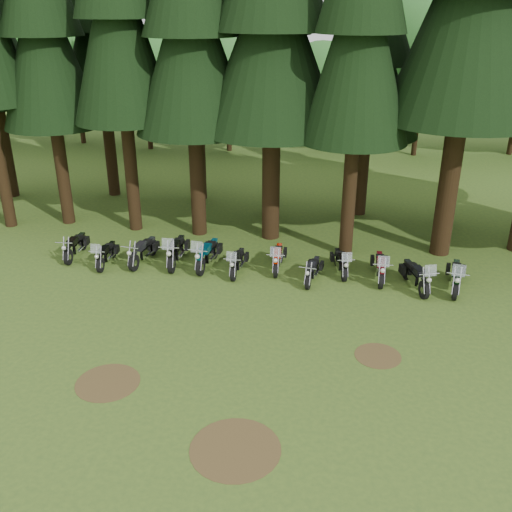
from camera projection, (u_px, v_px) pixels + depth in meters
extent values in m
plane|color=#3B5820|center=(227.00, 352.00, 17.26)|extent=(120.00, 120.00, 0.00)
cylinder|color=#312010|center=(61.00, 166.00, 26.37)|extent=(0.58, 0.58, 5.53)
cone|color=black|center=(44.00, 44.00, 24.22)|extent=(4.32, 4.32, 6.91)
cylinder|color=#312010|center=(131.00, 166.00, 25.51)|extent=(0.58, 0.58, 5.99)
cone|color=black|center=(118.00, 28.00, 23.17)|extent=(4.32, 4.32, 7.49)
cylinder|color=#312010|center=(197.00, 174.00, 25.07)|extent=(0.66, 0.66, 5.57)
cone|color=black|center=(192.00, 45.00, 22.90)|extent=(4.95, 4.95, 6.96)
cylinder|color=#312010|center=(271.00, 176.00, 24.62)|extent=(0.77, 0.77, 5.70)
cone|color=black|center=(273.00, 41.00, 22.40)|extent=(5.81, 5.81, 7.12)
cylinder|color=#312010|center=(350.00, 189.00, 22.86)|extent=(0.55, 0.55, 5.71)
cone|color=black|center=(360.00, 44.00, 20.64)|extent=(4.15, 4.15, 7.14)
cylinder|color=#312010|center=(450.00, 177.00, 22.80)|extent=(0.80, 0.80, 6.62)
cone|color=black|center=(474.00, 4.00, 20.22)|extent=(5.98, 5.98, 8.27)
cylinder|color=#312010|center=(4.00, 142.00, 30.09)|extent=(0.67, 0.67, 5.87)
cylinder|color=#312010|center=(110.00, 145.00, 30.39)|extent=(0.60, 0.60, 5.53)
cone|color=black|center=(99.00, 39.00, 28.23)|extent=(4.52, 4.52, 6.91)
cylinder|color=#312010|center=(199.00, 147.00, 29.75)|extent=(0.65, 0.65, 5.55)
cone|color=black|center=(194.00, 38.00, 27.58)|extent=(4.85, 4.85, 6.94)
cylinder|color=#312010|center=(271.00, 157.00, 27.87)|extent=(0.58, 0.58, 5.52)
cone|color=black|center=(273.00, 42.00, 25.72)|extent=(4.35, 4.35, 6.90)
cylinder|color=#312010|center=(362.00, 168.00, 27.70)|extent=(0.66, 0.66, 4.70)
cone|color=black|center=(369.00, 71.00, 25.87)|extent=(4.94, 4.94, 5.87)
cone|color=black|center=(375.00, 4.00, 24.74)|extent=(3.95, 3.95, 4.96)
cylinder|color=#312010|center=(450.00, 164.00, 26.61)|extent=(0.53, 0.53, 5.56)
cone|color=black|center=(467.00, 43.00, 24.44)|extent=(3.94, 3.94, 6.95)
cylinder|color=#312010|center=(1.00, 119.00, 42.75)|extent=(0.36, 0.36, 3.33)
sphere|color=#296227|center=(2.00, 70.00, 40.27)|extent=(5.55, 5.55, 5.55)
cylinder|color=#312010|center=(81.00, 121.00, 42.35)|extent=(0.36, 0.36, 3.29)
sphere|color=#296227|center=(73.00, 59.00, 40.56)|extent=(7.69, 7.69, 7.69)
sphere|color=#296227|center=(87.00, 72.00, 39.90)|extent=(5.49, 5.49, 5.49)
cylinder|color=#312010|center=(149.00, 129.00, 40.74)|extent=(0.36, 0.36, 2.80)
sphere|color=#296227|center=(145.00, 75.00, 39.23)|extent=(6.53, 6.53, 6.53)
sphere|color=#296227|center=(158.00, 87.00, 38.66)|extent=(4.67, 4.67, 4.67)
cylinder|color=#312010|center=(229.00, 133.00, 40.29)|extent=(0.36, 0.36, 2.55)
sphere|color=#296227|center=(228.00, 83.00, 38.91)|extent=(5.95, 5.95, 5.95)
sphere|color=#296227|center=(241.00, 94.00, 38.39)|extent=(4.25, 4.25, 4.25)
cylinder|color=#312010|center=(319.00, 133.00, 40.50)|extent=(0.36, 0.36, 2.47)
sphere|color=#296227|center=(321.00, 85.00, 39.16)|extent=(5.76, 5.76, 5.76)
sphere|color=#296227|center=(335.00, 95.00, 38.66)|extent=(4.12, 4.12, 4.12)
cylinder|color=#312010|center=(416.00, 130.00, 38.87)|extent=(0.36, 0.36, 3.52)
sphere|color=#296227|center=(424.00, 57.00, 36.96)|extent=(8.21, 8.21, 8.21)
sphere|color=#296227|center=(447.00, 72.00, 36.25)|extent=(5.87, 5.87, 5.87)
cylinder|color=#4C3D1E|center=(108.00, 382.00, 15.88)|extent=(1.80, 1.80, 0.01)
cylinder|color=#4C3D1E|center=(378.00, 356.00, 17.08)|extent=(1.40, 1.40, 0.01)
cylinder|color=#4C3D1E|center=(235.00, 449.00, 13.51)|extent=(2.20, 2.20, 0.01)
cylinder|color=black|center=(68.00, 257.00, 22.92)|extent=(0.17, 0.66, 0.65)
cylinder|color=black|center=(83.00, 243.00, 24.31)|extent=(0.17, 0.66, 0.65)
cube|color=silver|center=(76.00, 247.00, 23.62)|extent=(0.31, 0.70, 0.34)
cube|color=black|center=(73.00, 241.00, 23.27)|extent=(0.32, 0.56, 0.24)
cube|color=black|center=(77.00, 238.00, 23.70)|extent=(0.32, 0.56, 0.12)
cylinder|color=black|center=(100.00, 265.00, 22.28)|extent=(0.15, 0.61, 0.60)
cylinder|color=black|center=(113.00, 251.00, 23.57)|extent=(0.15, 0.61, 0.60)
cube|color=silver|center=(107.00, 255.00, 22.93)|extent=(0.28, 0.65, 0.31)
cube|color=black|center=(104.00, 250.00, 22.61)|extent=(0.30, 0.51, 0.22)
cube|color=black|center=(108.00, 247.00, 23.00)|extent=(0.30, 0.51, 0.11)
cube|color=silver|center=(95.00, 249.00, 21.70)|extent=(0.39, 0.13, 0.36)
cylinder|color=black|center=(134.00, 263.00, 22.37)|extent=(0.24, 0.70, 0.68)
cylinder|color=black|center=(152.00, 247.00, 23.78)|extent=(0.24, 0.70, 0.68)
cube|color=silver|center=(144.00, 252.00, 23.08)|extent=(0.39, 0.76, 0.35)
cube|color=#222227|center=(140.00, 246.00, 22.72)|extent=(0.39, 0.61, 0.25)
cube|color=black|center=(146.00, 243.00, 23.16)|extent=(0.39, 0.61, 0.12)
cylinder|color=black|center=(172.00, 264.00, 22.20)|extent=(0.19, 0.74, 0.73)
cylinder|color=black|center=(182.00, 247.00, 23.77)|extent=(0.19, 0.74, 0.73)
cube|color=silver|center=(177.00, 252.00, 23.00)|extent=(0.35, 0.79, 0.38)
cube|color=black|center=(175.00, 246.00, 22.60)|extent=(0.36, 0.63, 0.27)
cube|color=black|center=(178.00, 242.00, 23.08)|extent=(0.36, 0.63, 0.13)
cube|color=silver|center=(168.00, 244.00, 21.50)|extent=(0.47, 0.16, 0.44)
cylinder|color=black|center=(201.00, 267.00, 22.00)|extent=(0.22, 0.73, 0.72)
cylinder|color=black|center=(214.00, 250.00, 23.49)|extent=(0.22, 0.73, 0.72)
cube|color=silver|center=(208.00, 255.00, 22.75)|extent=(0.38, 0.79, 0.37)
cube|color=#054155|center=(206.00, 249.00, 22.37)|extent=(0.38, 0.63, 0.26)
cube|color=black|center=(210.00, 245.00, 22.83)|extent=(0.38, 0.63, 0.13)
cube|color=silver|center=(197.00, 247.00, 21.31)|extent=(0.47, 0.18, 0.43)
cylinder|color=black|center=(234.00, 273.00, 21.58)|extent=(0.15, 0.62, 0.61)
cylinder|color=black|center=(241.00, 258.00, 22.87)|extent=(0.15, 0.62, 0.61)
cube|color=silver|center=(238.00, 263.00, 22.23)|extent=(0.28, 0.66, 0.31)
cube|color=black|center=(237.00, 258.00, 21.91)|extent=(0.30, 0.52, 0.22)
cube|color=black|center=(239.00, 254.00, 22.30)|extent=(0.30, 0.52, 0.11)
cube|color=silver|center=(231.00, 256.00, 21.00)|extent=(0.39, 0.13, 0.37)
cylinder|color=black|center=(276.00, 270.00, 21.85)|extent=(0.16, 0.65, 0.64)
cylinder|color=black|center=(279.00, 254.00, 23.22)|extent=(0.16, 0.65, 0.64)
cube|color=silver|center=(278.00, 259.00, 22.55)|extent=(0.30, 0.69, 0.33)
cube|color=red|center=(277.00, 253.00, 22.20)|extent=(0.31, 0.55, 0.23)
cube|color=black|center=(278.00, 250.00, 22.62)|extent=(0.31, 0.55, 0.12)
cube|color=silver|center=(275.00, 252.00, 21.24)|extent=(0.41, 0.14, 0.38)
cylinder|color=black|center=(308.00, 282.00, 20.96)|extent=(0.21, 0.60, 0.59)
cylinder|color=black|center=(316.00, 266.00, 22.17)|extent=(0.21, 0.60, 0.59)
cube|color=silver|center=(313.00, 271.00, 21.57)|extent=(0.34, 0.66, 0.30)
cube|color=black|center=(312.00, 266.00, 21.26)|extent=(0.34, 0.53, 0.21)
cube|color=black|center=(314.00, 262.00, 21.63)|extent=(0.34, 0.53, 0.11)
cylinder|color=black|center=(344.00, 274.00, 21.55)|extent=(0.25, 0.62, 0.61)
cylinder|color=black|center=(337.00, 258.00, 22.85)|extent=(0.25, 0.62, 0.61)
cube|color=silver|center=(340.00, 263.00, 22.21)|extent=(0.39, 0.68, 0.31)
cube|color=black|center=(342.00, 258.00, 21.88)|extent=(0.38, 0.55, 0.22)
cube|color=black|center=(340.00, 254.00, 22.28)|extent=(0.38, 0.55, 0.11)
cube|color=silver|center=(347.00, 257.00, 20.97)|extent=(0.40, 0.19, 0.36)
cylinder|color=black|center=(381.00, 280.00, 21.00)|extent=(0.15, 0.67, 0.66)
cylinder|color=black|center=(379.00, 263.00, 22.41)|extent=(0.15, 0.67, 0.66)
cube|color=silver|center=(380.00, 268.00, 21.72)|extent=(0.29, 0.71, 0.34)
cube|color=maroon|center=(381.00, 262.00, 21.36)|extent=(0.31, 0.56, 0.24)
cube|color=black|center=(380.00, 258.00, 21.80)|extent=(0.31, 0.56, 0.12)
cube|color=silver|center=(384.00, 261.00, 20.36)|extent=(0.42, 0.13, 0.40)
cylinder|color=black|center=(424.00, 290.00, 20.28)|extent=(0.33, 0.69, 0.67)
cylinder|color=black|center=(407.00, 271.00, 21.71)|extent=(0.33, 0.69, 0.67)
cube|color=silver|center=(415.00, 277.00, 21.00)|extent=(0.48, 0.77, 0.35)
cube|color=black|center=(419.00, 271.00, 20.64)|extent=(0.46, 0.63, 0.24)
cube|color=black|center=(413.00, 267.00, 21.08)|extent=(0.46, 0.63, 0.12)
cube|color=silver|center=(431.00, 271.00, 19.63)|extent=(0.45, 0.25, 0.40)
cylinder|color=black|center=(455.00, 291.00, 20.19)|extent=(0.25, 0.71, 0.70)
cylinder|color=black|center=(455.00, 272.00, 21.62)|extent=(0.25, 0.71, 0.70)
cube|color=silver|center=(455.00, 278.00, 20.91)|extent=(0.41, 0.78, 0.36)
cube|color=black|center=(457.00, 271.00, 20.55)|extent=(0.40, 0.62, 0.25)
cube|color=black|center=(457.00, 267.00, 20.99)|extent=(0.40, 0.62, 0.13)
cube|color=silver|center=(459.00, 270.00, 19.54)|extent=(0.46, 0.20, 0.42)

